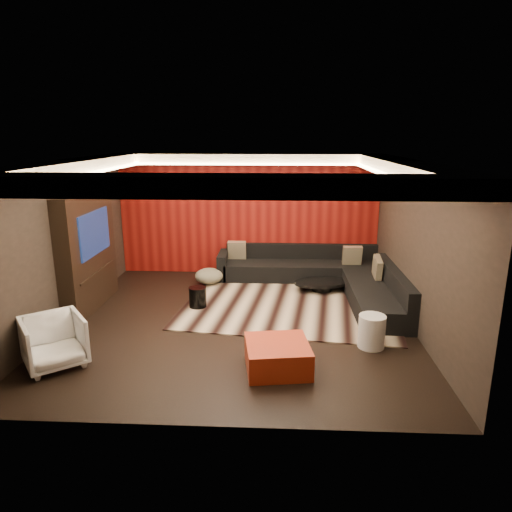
# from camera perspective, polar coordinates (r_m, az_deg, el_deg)

# --- Properties ---
(floor) EXTENTS (6.00, 6.00, 0.02)m
(floor) POSITION_cam_1_polar(r_m,az_deg,el_deg) (8.17, -2.34, -8.27)
(floor) COLOR black
(floor) RESTS_ON ground
(ceiling) EXTENTS (6.00, 6.00, 0.02)m
(ceiling) POSITION_cam_1_polar(r_m,az_deg,el_deg) (7.52, -2.57, 11.90)
(ceiling) COLOR silver
(ceiling) RESTS_ON ground
(wall_back) EXTENTS (6.00, 0.02, 2.80)m
(wall_back) POSITION_cam_1_polar(r_m,az_deg,el_deg) (10.66, -0.96, 5.19)
(wall_back) COLOR black
(wall_back) RESTS_ON ground
(wall_left) EXTENTS (0.02, 6.00, 2.80)m
(wall_left) POSITION_cam_1_polar(r_m,az_deg,el_deg) (8.54, -23.00, 1.52)
(wall_left) COLOR black
(wall_left) RESTS_ON ground
(wall_right) EXTENTS (0.02, 6.00, 2.80)m
(wall_right) POSITION_cam_1_polar(r_m,az_deg,el_deg) (8.03, 19.48, 1.06)
(wall_right) COLOR black
(wall_right) RESTS_ON ground
(red_feature_wall) EXTENTS (5.98, 0.05, 2.78)m
(red_feature_wall) POSITION_cam_1_polar(r_m,az_deg,el_deg) (10.62, -0.97, 5.15)
(red_feature_wall) COLOR #6B0C0A
(red_feature_wall) RESTS_ON ground
(soffit_back) EXTENTS (6.00, 0.60, 0.22)m
(soffit_back) POSITION_cam_1_polar(r_m,az_deg,el_deg) (10.21, -1.11, 12.04)
(soffit_back) COLOR silver
(soffit_back) RESTS_ON ground
(soffit_front) EXTENTS (6.00, 0.60, 0.22)m
(soffit_front) POSITION_cam_1_polar(r_m,az_deg,el_deg) (4.85, -5.58, 8.74)
(soffit_front) COLOR silver
(soffit_front) RESTS_ON ground
(soffit_left) EXTENTS (0.60, 4.80, 0.22)m
(soffit_left) POSITION_cam_1_polar(r_m,az_deg,el_deg) (8.23, -21.95, 10.28)
(soffit_left) COLOR silver
(soffit_left) RESTS_ON ground
(soffit_right) EXTENTS (0.60, 4.80, 0.22)m
(soffit_right) POSITION_cam_1_polar(r_m,az_deg,el_deg) (7.75, 18.09, 10.39)
(soffit_right) COLOR silver
(soffit_right) RESTS_ON ground
(cove_back) EXTENTS (4.80, 0.08, 0.04)m
(cove_back) POSITION_cam_1_polar(r_m,az_deg,el_deg) (9.88, -1.25, 11.42)
(cove_back) COLOR #FFD899
(cove_back) RESTS_ON ground
(cove_front) EXTENTS (4.80, 0.08, 0.04)m
(cove_front) POSITION_cam_1_polar(r_m,az_deg,el_deg) (5.20, -5.01, 8.16)
(cove_front) COLOR #FFD899
(cove_front) RESTS_ON ground
(cove_left) EXTENTS (0.08, 4.80, 0.04)m
(cove_left) POSITION_cam_1_polar(r_m,az_deg,el_deg) (8.10, -19.67, 9.79)
(cove_left) COLOR #FFD899
(cove_left) RESTS_ON ground
(cove_right) EXTENTS (0.08, 4.80, 0.04)m
(cove_right) POSITION_cam_1_polar(r_m,az_deg,el_deg) (7.68, 15.55, 9.87)
(cove_right) COLOR #FFD899
(cove_right) RESTS_ON ground
(tv_surround) EXTENTS (0.30, 2.00, 2.20)m
(tv_surround) POSITION_cam_1_polar(r_m,az_deg,el_deg) (9.07, -20.29, 0.57)
(tv_surround) COLOR black
(tv_surround) RESTS_ON ground
(tv_screen) EXTENTS (0.04, 1.30, 0.80)m
(tv_screen) POSITION_cam_1_polar(r_m,az_deg,el_deg) (8.93, -19.55, 2.73)
(tv_screen) COLOR black
(tv_screen) RESTS_ON ground
(tv_shelf) EXTENTS (0.04, 1.60, 0.04)m
(tv_shelf) POSITION_cam_1_polar(r_m,az_deg,el_deg) (9.11, -19.14, -1.88)
(tv_shelf) COLOR black
(tv_shelf) RESTS_ON ground
(rug) EXTENTS (4.34, 3.47, 0.02)m
(rug) POSITION_cam_1_polar(r_m,az_deg,el_deg) (8.88, 4.18, -6.20)
(rug) COLOR #BEA98B
(rug) RESTS_ON floor
(coffee_table) EXTENTS (1.38, 1.38, 0.20)m
(coffee_table) POSITION_cam_1_polar(r_m,az_deg,el_deg) (9.75, 8.23, -3.67)
(coffee_table) COLOR black
(coffee_table) RESTS_ON rug
(drum_stool) EXTENTS (0.34, 0.34, 0.39)m
(drum_stool) POSITION_cam_1_polar(r_m,az_deg,el_deg) (8.78, -7.31, -5.11)
(drum_stool) COLOR black
(drum_stool) RESTS_ON rug
(striped_pouf) EXTENTS (0.71, 0.71, 0.34)m
(striped_pouf) POSITION_cam_1_polar(r_m,az_deg,el_deg) (10.11, -5.90, -2.50)
(striped_pouf) COLOR beige
(striped_pouf) RESTS_ON rug
(white_side_table) EXTENTS (0.55, 0.55, 0.52)m
(white_side_table) POSITION_cam_1_polar(r_m,az_deg,el_deg) (7.37, 14.26, -9.12)
(white_side_table) COLOR silver
(white_side_table) RESTS_ON floor
(orange_ottoman) EXTENTS (0.99, 0.99, 0.39)m
(orange_ottoman) POSITION_cam_1_polar(r_m,az_deg,el_deg) (6.57, 2.70, -12.38)
(orange_ottoman) COLOR #AA2E15
(orange_ottoman) RESTS_ON floor
(armchair) EXTENTS (1.12, 1.12, 0.74)m
(armchair) POSITION_cam_1_polar(r_m,az_deg,el_deg) (7.17, -23.94, -9.76)
(armchair) COLOR silver
(armchair) RESTS_ON floor
(sectional_sofa) EXTENTS (3.65, 3.50, 0.75)m
(sectional_sofa) POSITION_cam_1_polar(r_m,az_deg,el_deg) (9.84, 8.75, -2.64)
(sectional_sofa) COLOR black
(sectional_sofa) RESTS_ON floor
(throw_pillows) EXTENTS (3.22, 1.66, 0.50)m
(throw_pillows) POSITION_cam_1_polar(r_m,az_deg,el_deg) (10.02, 7.90, -0.16)
(throw_pillows) COLOR beige
(throw_pillows) RESTS_ON sectional_sofa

